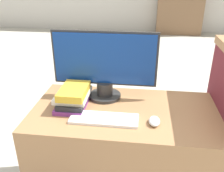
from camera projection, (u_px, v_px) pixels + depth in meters
desk at (123, 159)px, 1.67m from camera, size 1.12×0.61×0.75m
carrel_divider at (219, 138)px, 1.54m from camera, size 0.07×0.68×1.14m
monitor at (104, 65)px, 1.57m from camera, size 0.66×0.21×0.44m
keyboard at (104, 119)px, 1.40m from camera, size 0.38×0.13×0.02m
mouse at (154, 121)px, 1.37m from camera, size 0.06×0.10×0.03m
book_stack at (74, 97)px, 1.53m from camera, size 0.19×0.28×0.13m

